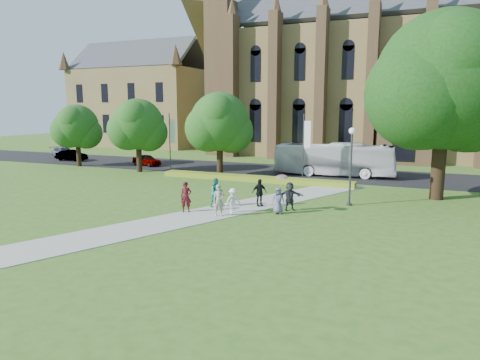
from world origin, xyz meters
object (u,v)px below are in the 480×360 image
at_px(car_2, 64,153).
at_px(car_0, 147,160).
at_px(pedestrian_0, 186,197).
at_px(large_tree, 445,81).
at_px(tour_coach, 334,159).
at_px(streetlamp, 351,157).
at_px(car_1, 72,155).

bearing_deg(car_2, car_0, -78.89).
bearing_deg(pedestrian_0, car_0, 101.77).
distance_m(large_tree, tour_coach, 13.75).
bearing_deg(car_2, pedestrian_0, -103.77).
xyz_separation_m(streetlamp, large_tree, (5.50, 4.50, 5.07)).
bearing_deg(car_0, tour_coach, -72.56).
height_order(streetlamp, tour_coach, streetlamp).
distance_m(large_tree, car_2, 46.47).
distance_m(tour_coach, car_2, 35.99).
height_order(large_tree, car_2, large_tree).
relative_size(tour_coach, car_2, 2.40).
height_order(car_1, pedestrian_0, pedestrian_0).
distance_m(large_tree, car_1, 42.89).
distance_m(car_0, car_2, 14.92).
relative_size(tour_coach, car_0, 3.06).
bearing_deg(tour_coach, car_1, 88.28).
bearing_deg(pedestrian_0, tour_coach, 43.66).
relative_size(large_tree, pedestrian_0, 6.86).
xyz_separation_m(car_1, pedestrian_0, (26.84, -18.09, 0.32)).
bearing_deg(streetlamp, car_1, 161.52).
distance_m(streetlamp, large_tree, 8.73).
distance_m(tour_coach, pedestrian_0, 19.49).
bearing_deg(pedestrian_0, car_2, 117.20).
bearing_deg(tour_coach, car_2, 84.94).
bearing_deg(pedestrian_0, large_tree, 6.67).
relative_size(car_0, car_2, 0.78).
bearing_deg(streetlamp, large_tree, 39.29).
relative_size(large_tree, car_2, 2.75).
distance_m(car_0, car_1, 11.43).
xyz_separation_m(tour_coach, pedestrian_0, (-5.78, -18.60, -0.62)).
bearing_deg(large_tree, streetlamp, -140.71).
distance_m(large_tree, pedestrian_0, 19.52).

